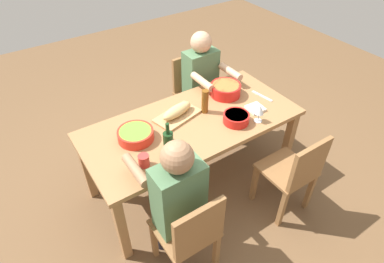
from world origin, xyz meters
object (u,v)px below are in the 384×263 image
(diner_near_left, at_px, (203,80))
(bread_loaf, at_px, (177,111))
(dining_table, at_px, (192,129))
(beer_bottle, at_px, (205,101))
(cup_far_right, at_px, (144,161))
(wine_bottle, at_px, (168,143))
(chair_far_right, at_px, (191,233))
(serving_bowl_fruit, at_px, (226,89))
(serving_bowl_greens, at_px, (236,118))
(serving_bowl_salad, at_px, (136,134))
(napkin_stack, at_px, (255,108))
(chair_far_left, at_px, (295,172))
(diner_far_right, at_px, (176,195))
(wine_glass, at_px, (260,110))
(cutting_board, at_px, (177,116))
(chair_near_left, at_px, (193,89))

(diner_near_left, distance_m, bread_loaf, 0.74)
(dining_table, distance_m, beer_bottle, 0.27)
(diner_near_left, height_order, cup_far_right, diner_near_left)
(dining_table, bearing_deg, beer_bottle, -162.23)
(wine_bottle, distance_m, cup_far_right, 0.22)
(chair_far_right, xyz_separation_m, serving_bowl_fruit, (-1.00, -0.92, 0.32))
(chair_far_right, relative_size, serving_bowl_greens, 3.84)
(chair_far_right, relative_size, cup_far_right, 8.91)
(serving_bowl_salad, relative_size, bread_loaf, 0.90)
(cup_far_right, height_order, napkin_stack, cup_far_right)
(chair_far_right, relative_size, chair_far_left, 1.00)
(diner_far_right, relative_size, napkin_stack, 8.57)
(dining_table, bearing_deg, serving_bowl_fruit, -160.99)
(serving_bowl_greens, distance_m, wine_glass, 0.20)
(serving_bowl_fruit, bearing_deg, wine_bottle, 25.10)
(wine_bottle, xyz_separation_m, wine_glass, (-0.83, 0.08, 0.01))
(serving_bowl_fruit, bearing_deg, bread_loaf, 4.39)
(diner_near_left, distance_m, cutting_board, 0.73)
(diner_far_right, relative_size, serving_bowl_salad, 4.19)
(serving_bowl_salad, xyz_separation_m, beer_bottle, (-0.67, 0.01, 0.06))
(cup_far_right, distance_m, napkin_stack, 1.14)
(serving_bowl_fruit, distance_m, cutting_board, 0.56)
(serving_bowl_salad, bearing_deg, wine_glass, 159.20)
(diner_near_left, height_order, serving_bowl_greens, diner_near_left)
(bread_loaf, relative_size, napkin_stack, 2.29)
(dining_table, bearing_deg, serving_bowl_greens, 145.43)
(napkin_stack, bearing_deg, cup_far_right, 3.45)
(cutting_board, xyz_separation_m, wine_glass, (-0.54, 0.43, 0.11))
(serving_bowl_fruit, height_order, cup_far_right, serving_bowl_fruit)
(chair_near_left, bearing_deg, serving_bowl_greens, 77.86)
(serving_bowl_fruit, relative_size, wine_bottle, 0.98)
(diner_near_left, height_order, chair_far_right, diner_near_left)
(diner_near_left, height_order, beer_bottle, diner_near_left)
(diner_far_right, distance_m, cup_far_right, 0.35)
(dining_table, xyz_separation_m, wine_glass, (-0.47, 0.31, 0.20))
(bread_loaf, relative_size, wine_glass, 1.93)
(serving_bowl_greens, bearing_deg, wine_glass, 149.87)
(wine_glass, bearing_deg, cutting_board, -38.70)
(chair_far_right, xyz_separation_m, serving_bowl_greens, (-0.82, -0.54, 0.30))
(serving_bowl_greens, xyz_separation_m, bread_loaf, (0.38, -0.34, 0.02))
(cutting_board, bearing_deg, diner_near_left, -142.72)
(cup_far_right, bearing_deg, bread_loaf, -144.38)
(chair_far_left, relative_size, beer_bottle, 3.86)
(chair_far_left, distance_m, serving_bowl_fruit, 0.98)
(serving_bowl_salad, relative_size, serving_bowl_fruit, 1.01)
(chair_near_left, height_order, diner_near_left, diner_near_left)
(chair_far_right, height_order, cup_far_right, chair_far_right)
(diner_near_left, xyz_separation_m, napkin_stack, (-0.05, 0.74, 0.05))
(serving_bowl_greens, relative_size, serving_bowl_fruit, 0.78)
(chair_far_right, distance_m, beer_bottle, 1.12)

